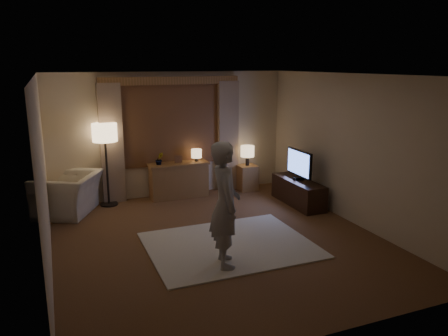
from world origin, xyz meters
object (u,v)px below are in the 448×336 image
sideboard (179,181)px  armchair (68,194)px  tv_stand (298,192)px  person (225,205)px  side_table (247,178)px

sideboard → armchair: bearing=-174.2°
sideboard → armchair: size_ratio=1.03×
tv_stand → person: bearing=-140.2°
sideboard → tv_stand: 2.49m
armchair → side_table: 3.78m
armchair → tv_stand: 4.45m
sideboard → tv_stand: sideboard is taller
side_table → person: 3.84m
armchair → side_table: armchair is taller
armchair → tv_stand: bearing=101.3°
sideboard → armchair: (-2.22, -0.22, 0.03)m
side_table → person: person is taller
person → tv_stand: bearing=-38.7°
armchair → side_table: size_ratio=2.08×
sideboard → tv_stand: bearing=-33.1°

